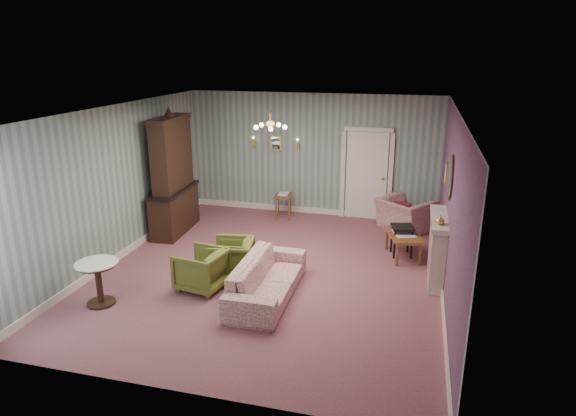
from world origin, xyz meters
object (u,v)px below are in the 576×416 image
(wingback_chair, at_px, (405,209))
(coffee_table, at_px, (403,245))
(olive_chair_c, at_px, (234,253))
(pedestal_table, at_px, (99,283))
(olive_chair_b, at_px, (232,256))
(olive_chair_a, at_px, (201,268))
(fireplace, at_px, (437,249))
(sofa_chintz, at_px, (267,272))
(side_table_black, at_px, (402,241))
(dresser, at_px, (172,172))

(wingback_chair, height_order, coffee_table, wingback_chair)
(olive_chair_c, xyz_separation_m, pedestal_table, (-1.60, -1.76, 0.03))
(olive_chair_b, distance_m, olive_chair_c, 0.25)
(olive_chair_a, relative_size, fireplace, 0.54)
(olive_chair_b, xyz_separation_m, sofa_chintz, (0.83, -0.58, 0.05))
(olive_chair_a, xyz_separation_m, olive_chair_b, (0.32, 0.60, -0.01))
(wingback_chair, bearing_deg, sofa_chintz, 99.86)
(olive_chair_c, distance_m, coffee_table, 3.25)
(fireplace, relative_size, coffee_table, 1.45)
(olive_chair_b, distance_m, sofa_chintz, 1.01)
(sofa_chintz, distance_m, wingback_chair, 4.32)
(side_table_black, bearing_deg, coffee_table, -66.97)
(olive_chair_b, bearing_deg, sofa_chintz, 44.58)
(fireplace, bearing_deg, pedestal_table, -156.28)
(sofa_chintz, xyz_separation_m, dresser, (-2.85, 2.41, 0.92))
(olive_chair_a, bearing_deg, side_table_black, 135.13)
(pedestal_table, bearing_deg, olive_chair_a, 34.25)
(sofa_chintz, distance_m, coffee_table, 3.02)
(wingback_chair, distance_m, pedestal_table, 6.54)
(side_table_black, bearing_deg, wingback_chair, 90.31)
(side_table_black, distance_m, pedestal_table, 5.53)
(dresser, distance_m, fireplace, 5.67)
(olive_chair_b, relative_size, sofa_chintz, 0.34)
(olive_chair_b, distance_m, pedestal_table, 2.24)
(olive_chair_c, bearing_deg, sofa_chintz, 40.04)
(olive_chair_a, height_order, wingback_chair, wingback_chair)
(olive_chair_c, bearing_deg, dresser, -135.16)
(wingback_chair, bearing_deg, fireplace, 142.19)
(fireplace, bearing_deg, sofa_chintz, -153.47)
(wingback_chair, relative_size, coffee_table, 1.12)
(olive_chair_a, height_order, sofa_chintz, sofa_chintz)
(olive_chair_a, relative_size, side_table_black, 1.23)
(olive_chair_a, relative_size, wingback_chair, 0.70)
(olive_chair_a, bearing_deg, olive_chair_b, 161.97)
(olive_chair_b, relative_size, fireplace, 0.53)
(pedestal_table, bearing_deg, wingback_chair, 46.41)
(olive_chair_b, bearing_deg, wingback_chair, 128.26)
(wingback_chair, xyz_separation_m, fireplace, (0.63, -2.48, 0.11))
(coffee_table, xyz_separation_m, pedestal_table, (-4.55, -3.12, 0.11))
(sofa_chintz, relative_size, pedestal_table, 2.98)
(coffee_table, bearing_deg, dresser, 177.44)
(dresser, height_order, coffee_table, dresser)
(olive_chair_b, distance_m, fireplace, 3.58)
(wingback_chair, xyz_separation_m, side_table_black, (0.01, -1.55, -0.16))
(sofa_chintz, bearing_deg, side_table_black, -42.56)
(sofa_chintz, relative_size, wingback_chair, 1.99)
(olive_chair_c, height_order, pedestal_table, pedestal_table)
(fireplace, bearing_deg, olive_chair_c, -171.97)
(wingback_chair, distance_m, fireplace, 2.56)
(fireplace, bearing_deg, coffee_table, 124.53)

